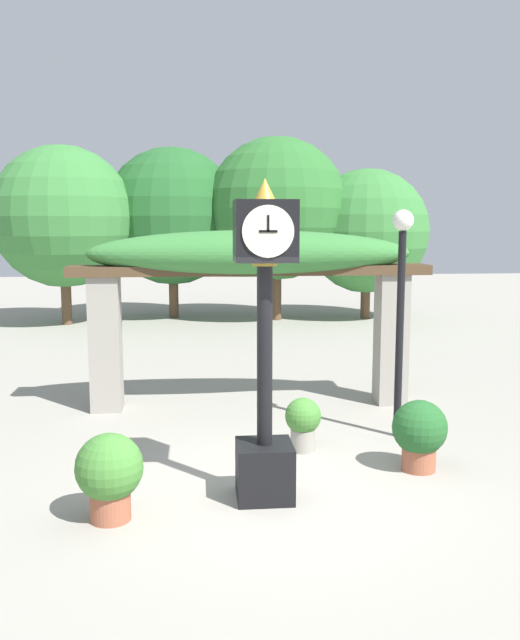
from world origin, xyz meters
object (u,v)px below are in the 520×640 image
object	(u,v)px
potted_plant_near_left	(303,421)
potted_plant_far_left	(420,432)
pedestal_clock	(265,342)
lamp_post	(401,286)
potted_plant_near_right	(109,472)

from	to	relation	value
potted_plant_near_left	potted_plant_far_left	world-z (taller)	potted_plant_far_left
pedestal_clock	potted_plant_far_left	xyz separation A→B (m)	(1.84, 0.62, -1.18)
potted_plant_far_left	lamp_post	xyz separation A→B (m)	(0.12, 1.26, 1.55)
potted_plant_near_left	potted_plant_far_left	xyz separation A→B (m)	(1.22, -0.79, 0.08)
potted_plant_near_left	lamp_post	xyz separation A→B (m)	(1.34, 0.47, 1.62)
potted_plant_near_left	pedestal_clock	bearing A→B (deg)	-113.89
pedestal_clock	potted_plant_near_left	world-z (taller)	pedestal_clock
potted_plant_near_left	potted_plant_near_right	distance (m)	2.80
lamp_post	pedestal_clock	bearing A→B (deg)	-136.35
potted_plant_near_left	lamp_post	world-z (taller)	lamp_post
pedestal_clock	potted_plant_near_right	bearing A→B (deg)	-165.63
potted_plant_near_right	pedestal_clock	bearing A→B (deg)	14.37
pedestal_clock	potted_plant_near_left	distance (m)	1.99
potted_plant_near_left	potted_plant_near_right	xyz separation A→B (m)	(-2.14, -1.79, 0.09)
pedestal_clock	potted_plant_far_left	bearing A→B (deg)	18.53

